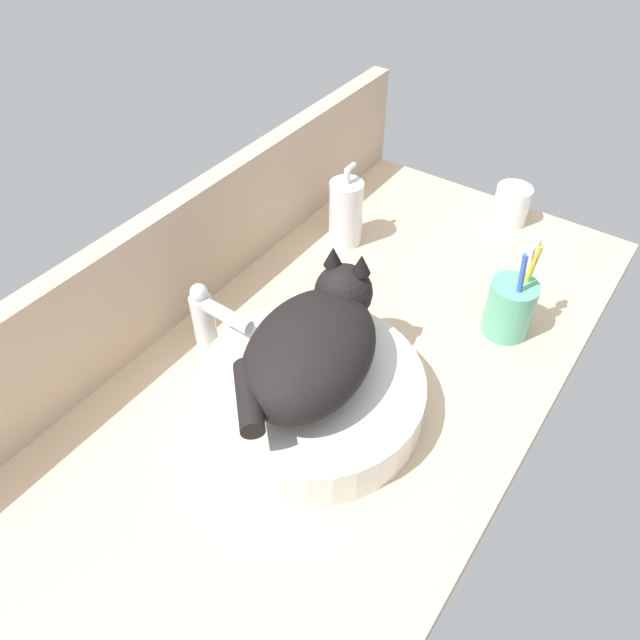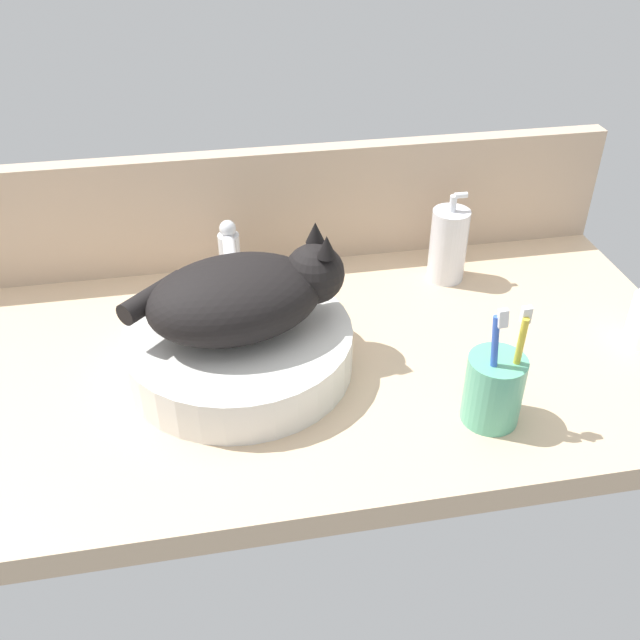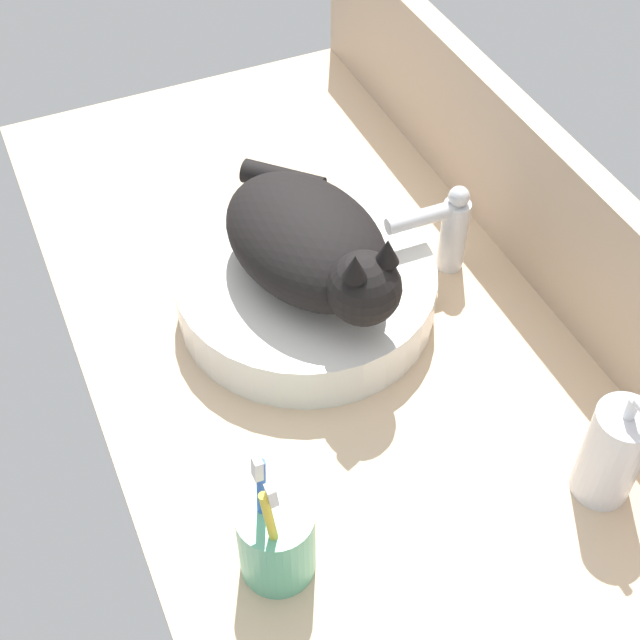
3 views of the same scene
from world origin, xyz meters
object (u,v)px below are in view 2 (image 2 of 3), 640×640
Objects in this scene: sink_basin at (239,349)px; faucet at (230,258)px; soap_dispenser at (448,245)px; cat at (244,295)px; toothbrush_cup at (494,388)px.

faucet is at bearing 88.55° from sink_basin.
soap_dispenser reaches higher than sink_basin.
cat is at bearing -153.28° from soap_dispenser.
sink_basin is 20.45cm from faucet.
sink_basin is at bearing -91.45° from faucet.
soap_dispenser is at bearing -1.75° from faucet.
cat is at bearing 13.97° from sink_basin.
sink_basin is at bearing 152.01° from toothbrush_cup.
soap_dispenser is (38.22, 18.90, 3.31)cm from sink_basin.
toothbrush_cup is at bearing -49.42° from faucet.
soap_dispenser is at bearing 26.72° from cat.
soap_dispenser is at bearing 26.32° from sink_basin.
soap_dispenser is (36.89, 18.57, -5.79)cm from cat.
faucet reaches higher than sink_basin.
toothbrush_cup is (32.46, -17.26, 1.92)cm from sink_basin.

